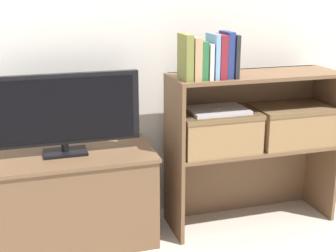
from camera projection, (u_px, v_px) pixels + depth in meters
The scene contains 17 objects.
ground_plane at pixel (177, 246), 2.50m from camera, with size 16.00×16.00×0.00m, color #BCB2A3.
wall_back at pixel (152, 11), 2.58m from camera, with size 10.00×0.05×2.40m.
tv_stand at pixel (68, 198), 2.47m from camera, with size 0.90×0.45×0.51m.
tv at pixel (63, 111), 2.33m from camera, with size 0.78×0.14×0.42m.
bookshelf_lower_tier at pixel (246, 169), 2.76m from camera, with size 0.95×0.32×0.47m.
bookshelf_upper_tier at pixel (250, 97), 2.63m from camera, with size 0.95×0.32×0.41m.
book_olive at pixel (185, 57), 2.33m from camera, with size 0.04×0.15×0.23m.
book_tan at pixel (194, 58), 2.34m from camera, with size 0.04×0.16×0.21m.
book_forest at pixel (201, 60), 2.36m from camera, with size 0.03×0.14×0.19m.
book_ivory at pixel (207, 61), 2.37m from camera, with size 0.02×0.14×0.18m.
book_skyblue at pixel (213, 56), 2.37m from camera, with size 0.02×0.15×0.23m.
book_maroon at pixel (219, 56), 2.38m from camera, with size 0.04×0.16×0.22m.
book_navy at pixel (226, 55), 2.39m from camera, with size 0.04×0.13×0.23m.
book_charcoal at pixel (232, 56), 2.40m from camera, with size 0.02×0.15×0.22m.
storage_basket_left at pixel (217, 129), 2.54m from camera, with size 0.44×0.29×0.22m.
storage_basket_right at pixel (291, 123), 2.67m from camera, with size 0.44×0.29×0.22m.
laptop at pixel (217, 110), 2.51m from camera, with size 0.31×0.23×0.02m.
Camera 1 is at (-0.69, -2.10, 1.33)m, focal length 50.00 mm.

